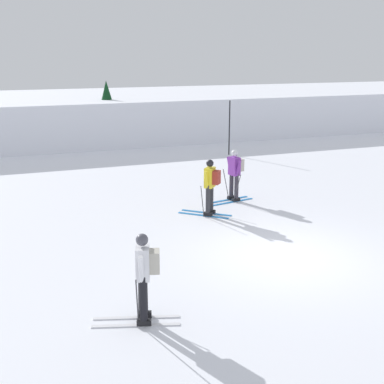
{
  "coord_description": "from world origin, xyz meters",
  "views": [
    {
      "loc": [
        -6.03,
        -9.87,
        4.77
      ],
      "look_at": [
        -1.2,
        3.2,
        0.9
      ],
      "focal_mm": 47.37,
      "sensor_mm": 36.0,
      "label": 1
    }
  ],
  "objects": [
    {
      "name": "skier_purple",
      "position": [
        0.87,
        4.78,
        0.95
      ],
      "size": [
        1.64,
        0.99,
        1.71
      ],
      "color": "#237AC6",
      "rests_on": "ground"
    },
    {
      "name": "trail_marker_pole",
      "position": [
        3.9,
        11.93,
        1.29
      ],
      "size": [
        0.06,
        0.06,
        2.57
      ],
      "primitive_type": "cylinder",
      "color": "black",
      "rests_on": "ground"
    },
    {
      "name": "far_snow_ridge",
      "position": [
        0.0,
        18.97,
        1.16
      ],
      "size": [
        80.0,
        7.84,
        2.31
      ],
      "primitive_type": "cube",
      "color": "white",
      "rests_on": "ground"
    },
    {
      "name": "ground_plane",
      "position": [
        0.0,
        0.0,
        0.0
      ],
      "size": [
        120.0,
        120.0,
        0.0
      ],
      "primitive_type": "plane",
      "color": "white"
    },
    {
      "name": "skier_white",
      "position": [
        -3.96,
        -1.8,
        0.95
      ],
      "size": [
        1.64,
        0.97,
        1.71
      ],
      "color": "silver",
      "rests_on": "ground"
    },
    {
      "name": "conifer_far_right",
      "position": [
        -0.87,
        17.22,
        2.02
      ],
      "size": [
        1.41,
        1.41,
        3.31
      ],
      "color": "#513823",
      "rests_on": "ground"
    },
    {
      "name": "skier_yellow",
      "position": [
        -0.47,
        3.61,
        0.96
      ],
      "size": [
        1.44,
        1.34,
        1.71
      ],
      "color": "#237AC6",
      "rests_on": "ground"
    }
  ]
}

